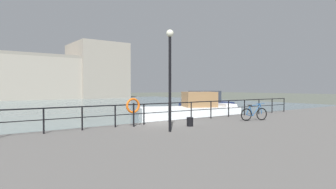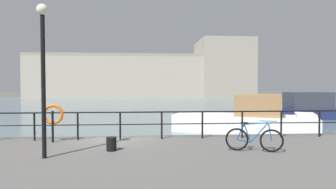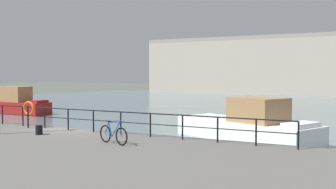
% 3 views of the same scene
% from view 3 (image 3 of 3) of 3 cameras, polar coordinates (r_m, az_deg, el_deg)
% --- Properties ---
extents(ground_plane, '(240.00, 240.00, 0.00)m').
position_cam_3_polar(ground_plane, '(21.81, -13.17, -7.04)').
color(ground_plane, '#4C5147').
extents(water_basin, '(80.00, 60.00, 0.01)m').
position_cam_3_polar(water_basin, '(48.61, 10.96, -1.52)').
color(water_basin, slate).
rests_on(water_basin, ground_plane).
extents(harbor_building, '(55.18, 14.88, 14.72)m').
position_cam_3_polar(harbor_building, '(77.61, 21.90, 4.12)').
color(harbor_building, '#A89E8E').
rests_on(harbor_building, ground_plane).
extents(moored_white_yacht, '(9.04, 6.08, 2.44)m').
position_cam_3_polar(moored_white_yacht, '(23.05, 11.36, -4.33)').
color(moored_white_yacht, white).
rests_on(moored_white_yacht, water_basin).
extents(moored_red_daysailer, '(6.09, 2.09, 2.55)m').
position_cam_3_polar(moored_red_daysailer, '(40.21, -20.38, -1.17)').
color(moored_red_daysailer, maroon).
rests_on(moored_red_daysailer, water_basin).
extents(quay_railing, '(24.06, 0.07, 1.08)m').
position_cam_3_polar(quay_railing, '(21.37, -15.58, -2.75)').
color(quay_railing, black).
rests_on(quay_railing, quay_promenade).
extents(parked_bicycle, '(1.71, 0.57, 0.98)m').
position_cam_3_polar(parked_bicycle, '(16.38, -7.77, -5.61)').
color(parked_bicycle, black).
rests_on(parked_bicycle, quay_promenade).
extents(mooring_bollard, '(0.32, 0.32, 0.44)m').
position_cam_3_polar(mooring_bollard, '(19.63, -17.81, -4.80)').
color(mooring_bollard, black).
rests_on(mooring_bollard, quay_promenade).
extents(life_ring_stand, '(0.75, 0.16, 1.40)m').
position_cam_3_polar(life_ring_stand, '(22.27, -19.15, -1.97)').
color(life_ring_stand, black).
rests_on(life_ring_stand, quay_promenade).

